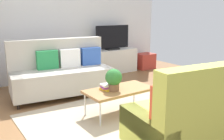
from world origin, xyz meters
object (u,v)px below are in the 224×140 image
Objects in this scene: storage_trunk at (145,61)px; vase_0 at (92,48)px; couch_green at (208,113)px; tv at (113,38)px; bottle_0 at (100,47)px; tv_console at (112,61)px; potted_plant at (114,79)px; coffee_table at (119,91)px; couch_beige at (61,73)px; table_book_0 at (109,88)px.

vase_0 is (-1.68, 0.15, 0.49)m from storage_trunk.
storage_trunk is (2.31, 3.69, -0.22)m from couch_green.
tv is 0.46m from bottle_0.
potted_plant is at bearing -123.98° from tv_console.
coffee_table is at bearing 6.76° from potted_plant.
table_book_0 is (0.23, -1.34, -0.02)m from couch_beige.
tv_console is (1.87, 0.95, -0.13)m from couch_beige.
couch_beige is 1.81× the size of coffee_table.
tv is 0.63m from vase_0.
bottle_0 reaches higher than storage_trunk.
couch_beige is 1.99× the size of tv.
potted_plant is (-1.61, -2.39, 0.29)m from tv_console.
bottle_0 is at bearing -177.22° from tv.
storage_trunk is (1.10, -0.10, -0.10)m from tv_console.
vase_0 is at bearing -134.79° from couch_beige.
tv_console is at bearing 5.55° from bottle_0.
tv_console is 1.40× the size of tv.
couch_beige is at bearing 104.90° from coffee_table.
vase_0 is (0.63, 3.84, 0.27)m from couch_green.
couch_green is 8.30× the size of table_book_0.
vase_0 is (1.03, 2.44, 0.10)m from potted_plant.
potted_plant is at bearing -112.89° from vase_0.
tv_console is 9.81× the size of vase_0.
table_book_0 is at bearing 107.06° from couch_beige.
couch_beige is 1.42× the size of tv_console.
table_book_0 is at bearing 107.77° from potted_plant.
potted_plant reaches higher than table_book_0.
bottle_0 reaches higher than potted_plant.
couch_beige is at bearing -147.94° from bottle_0.
table_book_0 is (-1.64, -2.29, 0.11)m from tv_console.
table_book_0 is at bearing -125.79° from tv.
couch_green reaches higher than table_book_0.
coffee_table is 2.80m from tv_console.
couch_beige is 3.10m from storage_trunk.
tv is at bearing 57.65° from coffee_table.
coffee_table is 2.59m from bottle_0.
coffee_table is 1.10× the size of tv.
table_book_0 is 2.59m from vase_0.
potted_plant is (-0.12, -0.01, 0.22)m from coffee_table.
coffee_table is 0.79× the size of tv_console.
couch_beige reaches higher than storage_trunk.
storage_trunk reaches higher than coffee_table.
tv_console is at bearing 57.87° from coffee_table.
vase_0 is at bearing 175.07° from tv_console.
coffee_table is at bearing -28.31° from table_book_0.
couch_green is 10.18× the size of bottle_0.
bottle_0 reaches higher than vase_0.
tv is 5.11× the size of bottle_0.
tv is at bearing 79.59° from couch_green.
couch_beige reaches higher than coffee_table.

